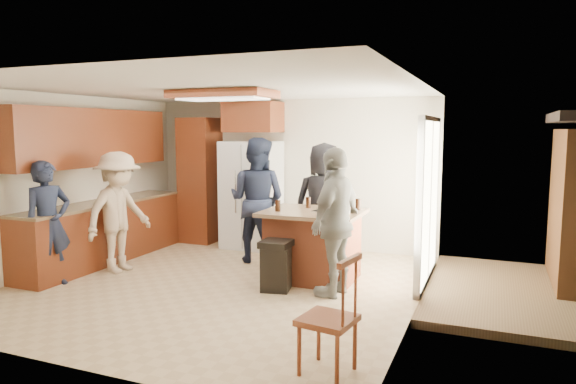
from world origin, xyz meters
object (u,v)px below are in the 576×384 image
at_px(person_behind_right, 324,204).
at_px(refrigerator, 252,195).
at_px(person_side_right, 336,222).
at_px(person_counter, 119,212).
at_px(kitchen_island, 313,245).
at_px(person_behind_left, 257,200).
at_px(trash_bin, 276,265).
at_px(person_front_left, 48,224).
at_px(spindle_chair, 330,320).

relative_size(person_behind_right, refrigerator, 1.01).
distance_m(person_behind_right, person_side_right, 1.40).
xyz_separation_m(person_counter, kitchen_island, (2.66, 0.65, -0.37)).
bearing_deg(refrigerator, kitchen_island, -41.57).
height_order(person_behind_left, person_counter, person_behind_left).
bearing_deg(person_behind_right, refrigerator, -37.52).
bearing_deg(trash_bin, kitchen_island, 66.13).
bearing_deg(person_behind_right, trash_bin, 68.95).
distance_m(person_front_left, trash_bin, 2.95).
height_order(kitchen_island, trash_bin, kitchen_island).
distance_m(person_counter, refrigerator, 2.32).
distance_m(person_front_left, person_side_right, 3.65).
bearing_deg(person_behind_left, person_side_right, 146.34).
xyz_separation_m(person_counter, refrigerator, (1.06, 2.07, 0.05)).
xyz_separation_m(person_behind_left, person_counter, (-1.56, -1.24, -0.09)).
distance_m(person_counter, kitchen_island, 2.76).
height_order(person_side_right, refrigerator, refrigerator).
bearing_deg(refrigerator, person_counter, -117.14).
bearing_deg(person_counter, kitchen_island, -69.54).
xyz_separation_m(person_front_left, kitchen_island, (3.04, 1.52, -0.33)).
height_order(person_behind_right, trash_bin, person_behind_right).
bearing_deg(person_counter, person_front_left, 163.52).
height_order(person_behind_left, person_side_right, person_behind_left).
relative_size(person_front_left, person_behind_left, 0.86).
height_order(person_behind_left, refrigerator, person_behind_left).
height_order(person_counter, refrigerator, refrigerator).
distance_m(refrigerator, trash_bin, 2.50).
bearing_deg(refrigerator, person_behind_left, -58.95).
xyz_separation_m(person_behind_left, trash_bin, (0.83, -1.21, -0.62)).
relative_size(kitchen_island, trash_bin, 2.03).
bearing_deg(person_behind_left, kitchen_island, 152.98).
distance_m(person_front_left, spindle_chair, 4.17).
bearing_deg(kitchen_island, person_side_right, -47.19).
xyz_separation_m(person_behind_right, person_counter, (-2.56, -1.42, -0.06)).
bearing_deg(person_side_right, spindle_chair, 26.06).
bearing_deg(trash_bin, spindle_chair, -55.40).
distance_m(person_front_left, kitchen_island, 3.41).
bearing_deg(person_side_right, person_behind_right, -145.43).
xyz_separation_m(person_side_right, refrigerator, (-2.07, 1.92, 0.00)).
relative_size(person_front_left, trash_bin, 2.55).
bearing_deg(trash_bin, person_behind_right, 83.20).
bearing_deg(person_counter, spindle_chair, -109.62).
relative_size(refrigerator, trash_bin, 2.86).
relative_size(person_counter, spindle_chair, 1.70).
distance_m(person_behind_left, person_counter, 1.99).
height_order(person_behind_right, spindle_chair, person_behind_right).
bearing_deg(person_front_left, person_behind_left, -25.15).
bearing_deg(kitchen_island, person_front_left, -153.43).
height_order(person_front_left, person_side_right, person_side_right).
relative_size(person_front_left, person_side_right, 0.90).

